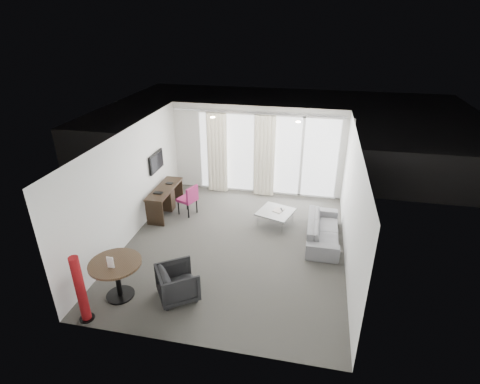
% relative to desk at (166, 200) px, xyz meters
% --- Properties ---
extents(floor, '(5.00, 6.00, 0.00)m').
position_rel_desk_xyz_m(floor, '(2.17, -1.18, -0.36)').
color(floor, '#42403B').
rests_on(floor, ground).
extents(ceiling, '(5.00, 6.00, 0.00)m').
position_rel_desk_xyz_m(ceiling, '(2.17, -1.18, 2.24)').
color(ceiling, white).
rests_on(ceiling, ground).
extents(wall_left, '(0.00, 6.00, 2.60)m').
position_rel_desk_xyz_m(wall_left, '(-0.33, -1.18, 0.94)').
color(wall_left, silver).
rests_on(wall_left, ground).
extents(wall_right, '(0.00, 6.00, 2.60)m').
position_rel_desk_xyz_m(wall_right, '(4.67, -1.18, 0.94)').
color(wall_right, silver).
rests_on(wall_right, ground).
extents(wall_front, '(5.00, 0.00, 2.60)m').
position_rel_desk_xyz_m(wall_front, '(2.17, -4.18, 0.94)').
color(wall_front, silver).
rests_on(wall_front, ground).
extents(window_panel, '(4.00, 0.02, 2.38)m').
position_rel_desk_xyz_m(window_panel, '(2.47, 1.80, 0.84)').
color(window_panel, white).
rests_on(window_panel, ground).
extents(window_frame, '(4.10, 0.06, 2.44)m').
position_rel_desk_xyz_m(window_frame, '(2.47, 1.79, 0.84)').
color(window_frame, white).
rests_on(window_frame, ground).
extents(curtain_left, '(0.60, 0.20, 2.38)m').
position_rel_desk_xyz_m(curtain_left, '(1.02, 1.64, 0.84)').
color(curtain_left, white).
rests_on(curtain_left, ground).
extents(curtain_right, '(0.60, 0.20, 2.38)m').
position_rel_desk_xyz_m(curtain_right, '(2.42, 1.64, 0.84)').
color(curtain_right, white).
rests_on(curtain_right, ground).
extents(curtain_track, '(4.80, 0.04, 0.04)m').
position_rel_desk_xyz_m(curtain_track, '(2.17, 1.64, 2.09)').
color(curtain_track, '#B2B2B7').
rests_on(curtain_track, ceiling).
extents(downlight_a, '(0.12, 0.12, 0.02)m').
position_rel_desk_xyz_m(downlight_a, '(1.27, 0.42, 2.23)').
color(downlight_a, '#FFE0B2').
rests_on(downlight_a, ceiling).
extents(downlight_b, '(0.12, 0.12, 0.02)m').
position_rel_desk_xyz_m(downlight_b, '(3.37, 0.42, 2.23)').
color(downlight_b, '#FFE0B2').
rests_on(downlight_b, ceiling).
extents(desk, '(0.48, 1.54, 0.72)m').
position_rel_desk_xyz_m(desk, '(0.00, 0.00, 0.00)').
color(desk, black).
rests_on(desk, floor).
extents(tv, '(0.05, 0.80, 0.50)m').
position_rel_desk_xyz_m(tv, '(-0.28, 0.27, 0.99)').
color(tv, black).
rests_on(tv, wall_left).
extents(desk_chair, '(0.59, 0.57, 0.84)m').
position_rel_desk_xyz_m(desk_chair, '(0.60, 0.05, 0.06)').
color(desk_chair, '#922055').
rests_on(desk_chair, floor).
extents(round_table, '(1.15, 1.15, 0.78)m').
position_rel_desk_xyz_m(round_table, '(0.39, -3.33, 0.03)').
color(round_table, '#3F2C1B').
rests_on(round_table, floor).
extents(menu_card, '(0.12, 0.02, 0.23)m').
position_rel_desk_xyz_m(menu_card, '(0.40, -3.48, 0.36)').
color(menu_card, white).
rests_on(menu_card, round_table).
extents(red_lamp, '(0.32, 0.32, 1.32)m').
position_rel_desk_xyz_m(red_lamp, '(0.10, -4.00, 0.30)').
color(red_lamp, maroon).
rests_on(red_lamp, floor).
extents(tub_armchair, '(1.00, 1.00, 0.66)m').
position_rel_desk_xyz_m(tub_armchair, '(1.51, -3.12, -0.03)').
color(tub_armchair, black).
rests_on(tub_armchair, floor).
extents(coffee_table, '(1.03, 1.03, 0.37)m').
position_rel_desk_xyz_m(coffee_table, '(2.99, -0.02, -0.18)').
color(coffee_table, gray).
rests_on(coffee_table, floor).
extents(remote, '(0.10, 0.18, 0.02)m').
position_rel_desk_xyz_m(remote, '(3.12, 0.08, -0.00)').
color(remote, black).
rests_on(remote, coffee_table).
extents(magazine, '(0.31, 0.34, 0.02)m').
position_rel_desk_xyz_m(magazine, '(3.05, 0.04, -0.00)').
color(magazine, gray).
rests_on(magazine, coffee_table).
extents(sofa, '(0.74, 1.88, 0.55)m').
position_rel_desk_xyz_m(sofa, '(4.18, -0.53, -0.09)').
color(sofa, slate).
rests_on(sofa, floor).
extents(terrace_slab, '(5.60, 3.00, 0.12)m').
position_rel_desk_xyz_m(terrace_slab, '(2.47, 3.32, -0.42)').
color(terrace_slab, '#4D4D50').
rests_on(terrace_slab, ground).
extents(rattan_chair_a, '(0.67, 0.67, 0.83)m').
position_rel_desk_xyz_m(rattan_chair_a, '(3.09, 2.69, 0.06)').
color(rattan_chair_a, '#4F3C27').
rests_on(rattan_chair_a, terrace_slab).
extents(rattan_chair_b, '(0.69, 0.69, 0.83)m').
position_rel_desk_xyz_m(rattan_chair_b, '(4.12, 2.87, 0.05)').
color(rattan_chair_b, '#4F3C27').
rests_on(rattan_chair_b, terrace_slab).
extents(rattan_table, '(0.69, 0.69, 0.52)m').
position_rel_desk_xyz_m(rattan_table, '(3.52, 3.07, -0.10)').
color(rattan_table, '#4F3C27').
rests_on(rattan_table, terrace_slab).
extents(balustrade, '(5.50, 0.06, 1.05)m').
position_rel_desk_xyz_m(balustrade, '(2.47, 4.77, 0.14)').
color(balustrade, '#B2B2B7').
rests_on(balustrade, terrace_slab).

